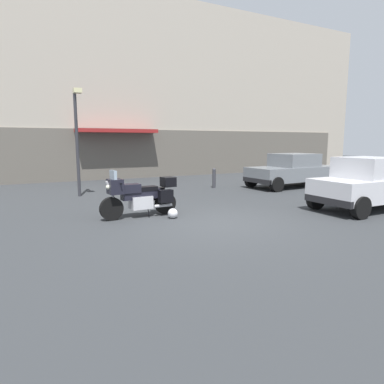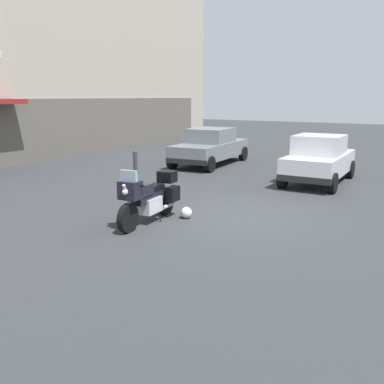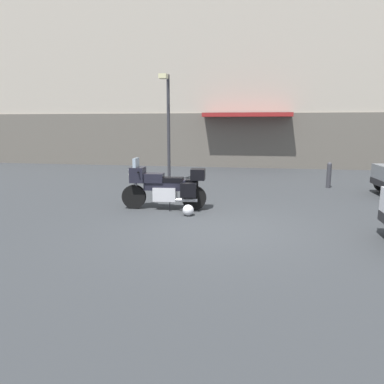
{
  "view_description": "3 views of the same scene",
  "coord_description": "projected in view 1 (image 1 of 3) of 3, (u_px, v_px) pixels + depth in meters",
  "views": [
    {
      "loc": [
        -4.41,
        -7.32,
        2.12
      ],
      "look_at": [
        -0.43,
        0.48,
        0.8
      ],
      "focal_mm": 31.27,
      "sensor_mm": 36.0,
      "label": 1
    },
    {
      "loc": [
        -9.24,
        -4.1,
        2.89
      ],
      "look_at": [
        -1.28,
        0.56,
        0.81
      ],
      "focal_mm": 39.69,
      "sensor_mm": 36.0,
      "label": 2
    },
    {
      "loc": [
        0.84,
        -7.52,
        2.23
      ],
      "look_at": [
        -0.5,
        0.17,
        0.76
      ],
      "focal_mm": 33.84,
      "sensor_mm": 36.0,
      "label": 3
    }
  ],
  "objects": [
    {
      "name": "streetlamp_curbside",
      "position": [
        77.0,
        131.0,
        12.55
      ],
      "size": [
        0.28,
        0.94,
        4.06
      ],
      "color": "#2D2D33",
      "rests_on": "ground"
    },
    {
      "name": "car_sedan_far",
      "position": [
        293.0,
        170.0,
        15.69
      ],
      "size": [
        4.64,
        2.09,
        1.56
      ],
      "rotation": [
        0.0,
        0.0,
        0.05
      ],
      "color": "slate",
      "rests_on": "ground"
    },
    {
      "name": "motorcycle",
      "position": [
        141.0,
        195.0,
        9.41
      ],
      "size": [
        2.26,
        0.79,
        1.36
      ],
      "rotation": [
        0.0,
        0.0,
        3.21
      ],
      "color": "black",
      "rests_on": "ground"
    },
    {
      "name": "ground_plane",
      "position": [
        215.0,
        223.0,
        8.75
      ],
      "size": [
        80.0,
        80.0,
        0.0
      ],
      "primitive_type": "plane",
      "color": "#2D3033"
    },
    {
      "name": "building_facade_rear",
      "position": [
        102.0,
        88.0,
        19.17
      ],
      "size": [
        38.23,
        3.4,
        10.43
      ],
      "color": "#A89E8E",
      "rests_on": "ground"
    },
    {
      "name": "helmet",
      "position": [
        173.0,
        213.0,
        9.3
      ],
      "size": [
        0.28,
        0.28,
        0.28
      ],
      "primitive_type": "sphere",
      "color": "silver",
      "rests_on": "ground"
    },
    {
      "name": "car_hatchback_near",
      "position": [
        369.0,
        184.0,
        10.43
      ],
      "size": [
        3.89,
        1.8,
        1.64
      ],
      "rotation": [
        0.0,
        0.0,
        0.0
      ],
      "color": "silver",
      "rests_on": "ground"
    },
    {
      "name": "bollard_curbside",
      "position": [
        214.0,
        177.0,
        15.36
      ],
      "size": [
        0.16,
        0.16,
        0.91
      ],
      "color": "#333338",
      "rests_on": "ground"
    }
  ]
}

